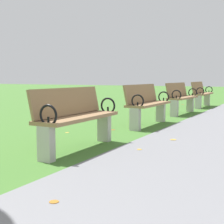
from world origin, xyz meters
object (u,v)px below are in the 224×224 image
Objects in this scene: park_bench_3 at (76,117)px; park_bench_4 at (147,103)px; park_bench_6 at (201,93)px; park_bench_5 at (181,97)px.

park_bench_3 is 2.70m from park_bench_4.
park_bench_3 and park_bench_6 have the same top height.
park_bench_3 is at bearing -90.00° from park_bench_6.
park_bench_4 is at bearing 90.00° from park_bench_3.
park_bench_4 and park_bench_5 have the same top height.
park_bench_4 and park_bench_6 have the same top height.
park_bench_5 is at bearing -90.00° from park_bench_6.
park_bench_6 is (0.00, 7.79, 0.00)m from park_bench_3.
park_bench_5 is (0.00, 2.58, 0.00)m from park_bench_4.
park_bench_3 is 1.00× the size of park_bench_4.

